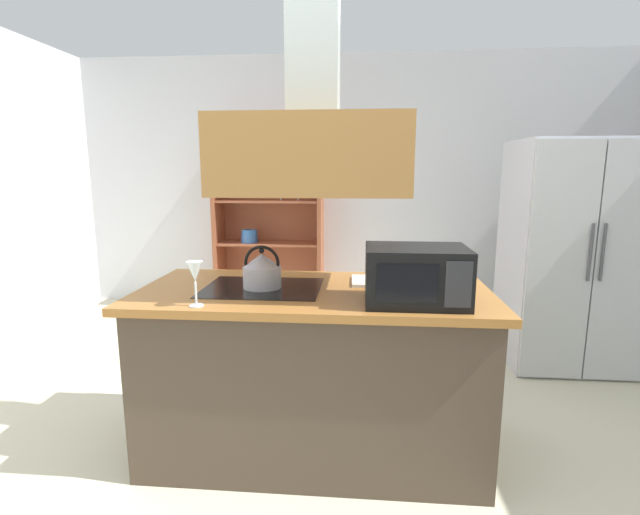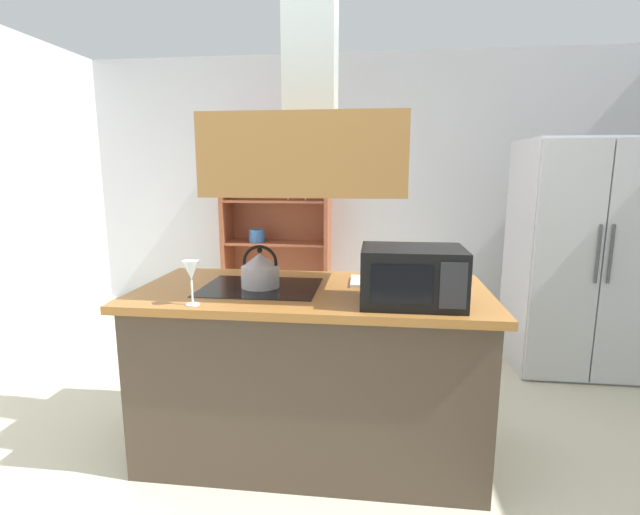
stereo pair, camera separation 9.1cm
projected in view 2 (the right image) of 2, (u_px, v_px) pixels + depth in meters
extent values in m
plane|color=beige|center=(329.00, 465.00, 2.41)|extent=(7.80, 7.80, 0.00)
cube|color=silver|center=(358.00, 184.00, 5.09)|extent=(6.00, 0.12, 2.70)
cube|color=#46382B|center=(312.00, 374.00, 2.49)|extent=(1.72, 0.78, 0.86)
cube|color=#A1662D|center=(312.00, 293.00, 2.41)|extent=(1.80, 0.86, 0.04)
cube|color=black|center=(261.00, 287.00, 2.43)|extent=(0.60, 0.47, 0.00)
cube|color=#9E6C36|center=(311.00, 157.00, 2.28)|extent=(0.90, 0.70, 0.36)
cube|color=#AFBCB9|center=(311.00, 12.00, 2.16)|extent=(0.24, 0.24, 0.95)
cube|color=silver|center=(578.00, 256.00, 3.53)|extent=(0.90, 0.72, 1.73)
cube|color=#BBBEBF|center=(566.00, 265.00, 3.19)|extent=(0.44, 0.03, 1.69)
cube|color=silver|center=(637.00, 267.00, 3.14)|extent=(0.44, 0.03, 1.69)
cylinder|color=#4C4C51|center=(598.00, 254.00, 3.12)|extent=(0.02, 0.02, 0.40)
cylinder|color=#4C4C51|center=(611.00, 254.00, 3.11)|extent=(0.02, 0.02, 0.40)
cube|color=#994F31|center=(227.00, 226.00, 5.09)|extent=(0.04, 0.40, 1.82)
cube|color=#994F31|center=(328.00, 227.00, 4.95)|extent=(0.04, 0.40, 1.82)
cube|color=#994F31|center=(275.00, 141.00, 4.86)|extent=(1.15, 0.40, 0.03)
cube|color=#994F31|center=(278.00, 304.00, 5.18)|extent=(1.15, 0.40, 0.08)
cube|color=#994F31|center=(280.00, 224.00, 5.21)|extent=(1.15, 0.02, 1.82)
cube|color=#994F31|center=(277.00, 243.00, 5.05)|extent=(1.07, 0.36, 0.02)
cube|color=#994F31|center=(276.00, 201.00, 4.97)|extent=(1.07, 0.36, 0.02)
cylinder|color=#355FA1|center=(257.00, 240.00, 5.02)|extent=(0.18, 0.18, 0.05)
cylinder|color=#3763A2|center=(257.00, 236.00, 5.01)|extent=(0.17, 0.17, 0.05)
cylinder|color=#3166A9|center=(257.00, 232.00, 5.01)|extent=(0.16, 0.16, 0.05)
cylinder|color=silver|center=(288.00, 194.00, 4.90)|extent=(0.01, 0.01, 0.12)
cone|color=silver|center=(288.00, 185.00, 4.88)|extent=(0.07, 0.07, 0.08)
cylinder|color=silver|center=(305.00, 195.00, 4.88)|extent=(0.01, 0.01, 0.12)
cone|color=silver|center=(305.00, 185.00, 4.86)|extent=(0.07, 0.07, 0.08)
cylinder|color=#B6B2B8|center=(260.00, 277.00, 2.42)|extent=(0.20, 0.20, 0.11)
cone|color=#B3B1C2|center=(260.00, 260.00, 2.41)|extent=(0.19, 0.19, 0.07)
sphere|color=black|center=(260.00, 250.00, 2.40)|extent=(0.03, 0.03, 0.03)
torus|color=black|center=(260.00, 263.00, 2.41)|extent=(0.18, 0.02, 0.18)
cube|color=white|center=(382.00, 282.00, 2.52)|extent=(0.35, 0.25, 0.02)
cube|color=black|center=(412.00, 276.00, 2.12)|extent=(0.46, 0.34, 0.26)
cube|color=black|center=(402.00, 284.00, 1.96)|extent=(0.26, 0.01, 0.17)
cube|color=#262628|center=(453.00, 286.00, 1.93)|extent=(0.11, 0.01, 0.20)
cylinder|color=silver|center=(193.00, 304.00, 2.11)|extent=(0.06, 0.06, 0.01)
cylinder|color=silver|center=(192.00, 292.00, 2.10)|extent=(0.01, 0.01, 0.11)
cone|color=silver|center=(191.00, 270.00, 2.09)|extent=(0.08, 0.08, 0.09)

